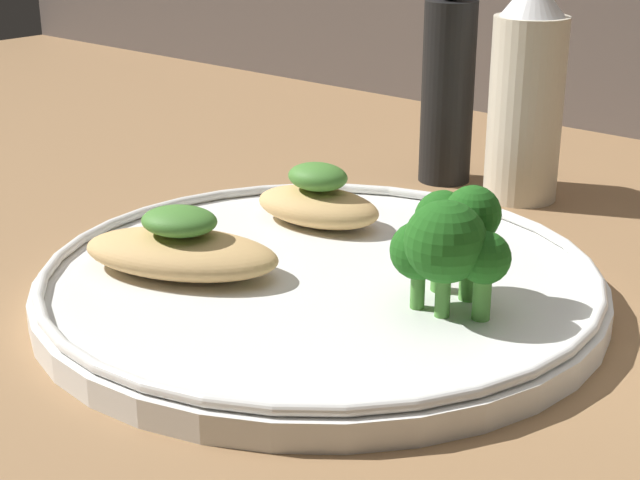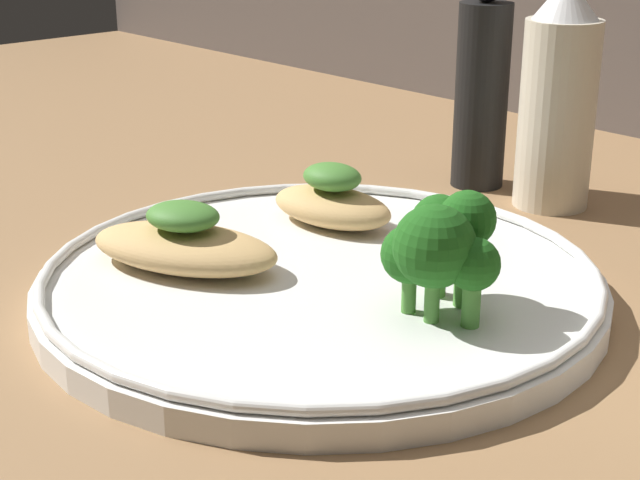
{
  "view_description": "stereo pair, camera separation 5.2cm",
  "coord_description": "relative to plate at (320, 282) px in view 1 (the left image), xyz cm",
  "views": [
    {
      "loc": [
        31.69,
        -36.42,
        21.55
      ],
      "look_at": [
        0.0,
        0.0,
        3.4
      ],
      "focal_mm": 55.0,
      "sensor_mm": 36.0,
      "label": 1
    },
    {
      "loc": [
        35.39,
        -32.83,
        21.55
      ],
      "look_at": [
        0.0,
        0.0,
        3.4
      ],
      "focal_mm": 55.0,
      "sensor_mm": 36.0,
      "label": 2
    }
  ],
  "objects": [
    {
      "name": "grilled_meat_front",
      "position": [
        -5.84,
        -4.6,
        1.75
      ],
      "size": [
        12.21,
        9.53,
        3.67
      ],
      "color": "tan",
      "rests_on": "plate"
    },
    {
      "name": "broccoli_bunch",
      "position": [
        7.45,
        0.97,
        4.02
      ],
      "size": [
        6.19,
        6.06,
        5.95
      ],
      "color": "#4C8E38",
      "rests_on": "plate"
    },
    {
      "name": "pepper_grinder",
      "position": [
        -7.35,
        22.53,
        6.16
      ],
      "size": [
        3.8,
        3.8,
        15.62
      ],
      "color": "black",
      "rests_on": "ground_plane"
    },
    {
      "name": "grilled_meat_middle",
      "position": [
        -5.46,
        6.06,
        1.86
      ],
      "size": [
        8.75,
        5.81,
        3.81
      ],
      "color": "tan",
      "rests_on": "plate"
    },
    {
      "name": "plate",
      "position": [
        0.0,
        0.0,
        0.0
      ],
      "size": [
        30.3,
        30.3,
        2.0
      ],
      "color": "white",
      "rests_on": "ground_plane"
    },
    {
      "name": "ground_plane",
      "position": [
        0.0,
        0.0,
        -1.49
      ],
      "size": [
        180.0,
        180.0,
        1.0
      ],
      "primitive_type": "cube",
      "color": "#936D47"
    },
    {
      "name": "sauce_bottle",
      "position": [
        -0.95,
        22.53,
        6.39
      ],
      "size": [
        5.09,
        5.09,
        15.42
      ],
      "color": "beige",
      "rests_on": "ground_plane"
    }
  ]
}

